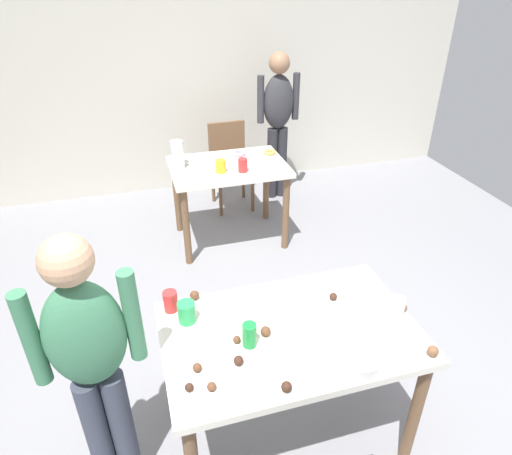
{
  "coord_description": "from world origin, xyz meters",
  "views": [
    {
      "loc": [
        -0.62,
        -1.71,
        2.29
      ],
      "look_at": [
        0.03,
        0.53,
        0.9
      ],
      "focal_mm": 31.82,
      "sensor_mm": 36.0,
      "label": 1
    }
  ],
  "objects_px": {
    "mixing_bowl": "(358,358)",
    "pitcher_far": "(178,155)",
    "person_adult_far": "(278,115)",
    "chair_far_table": "(230,160)",
    "person_girl_near": "(91,358)",
    "soda_can": "(249,335)",
    "dining_table_near": "(290,345)",
    "dining_table_far": "(229,177)"
  },
  "relations": [
    {
      "from": "mixing_bowl",
      "to": "pitcher_far",
      "type": "bearing_deg",
      "value": 100.87
    },
    {
      "from": "dining_table_near",
      "to": "chair_far_table",
      "type": "xyz_separation_m",
      "value": [
        0.35,
        2.78,
        -0.15
      ]
    },
    {
      "from": "dining_table_far",
      "to": "pitcher_far",
      "type": "relative_size",
      "value": 4.12
    },
    {
      "from": "person_girl_near",
      "to": "person_adult_far",
      "type": "xyz_separation_m",
      "value": [
        1.78,
        2.85,
        0.05
      ]
    },
    {
      "from": "chair_far_table",
      "to": "person_adult_far",
      "type": "height_order",
      "value": "person_adult_far"
    },
    {
      "from": "person_girl_near",
      "to": "mixing_bowl",
      "type": "height_order",
      "value": "person_girl_near"
    },
    {
      "from": "person_girl_near",
      "to": "person_adult_far",
      "type": "height_order",
      "value": "person_adult_far"
    },
    {
      "from": "soda_can",
      "to": "pitcher_far",
      "type": "height_order",
      "value": "pitcher_far"
    },
    {
      "from": "chair_far_table",
      "to": "pitcher_far",
      "type": "bearing_deg",
      "value": -131.79
    },
    {
      "from": "person_girl_near",
      "to": "mixing_bowl",
      "type": "xyz_separation_m",
      "value": [
        1.11,
        -0.23,
        -0.09
      ]
    },
    {
      "from": "mixing_bowl",
      "to": "soda_can",
      "type": "relative_size",
      "value": 1.8
    },
    {
      "from": "chair_far_table",
      "to": "pitcher_far",
      "type": "height_order",
      "value": "pitcher_far"
    },
    {
      "from": "soda_can",
      "to": "pitcher_far",
      "type": "relative_size",
      "value": 0.5
    },
    {
      "from": "chair_far_table",
      "to": "person_adult_far",
      "type": "xyz_separation_m",
      "value": [
        0.53,
        0.04,
        0.42
      ]
    },
    {
      "from": "person_adult_far",
      "to": "soda_can",
      "type": "bearing_deg",
      "value": -111.06
    },
    {
      "from": "person_adult_far",
      "to": "dining_table_near",
      "type": "bearing_deg",
      "value": -107.42
    },
    {
      "from": "person_girl_near",
      "to": "mixing_bowl",
      "type": "distance_m",
      "value": 1.14
    },
    {
      "from": "mixing_bowl",
      "to": "person_adult_far",
      "type": "bearing_deg",
      "value": 77.76
    },
    {
      "from": "chair_far_table",
      "to": "person_girl_near",
      "type": "bearing_deg",
      "value": -113.91
    },
    {
      "from": "person_girl_near",
      "to": "chair_far_table",
      "type": "bearing_deg",
      "value": 66.09
    },
    {
      "from": "chair_far_table",
      "to": "person_girl_near",
      "type": "distance_m",
      "value": 3.1
    },
    {
      "from": "chair_far_table",
      "to": "mixing_bowl",
      "type": "bearing_deg",
      "value": -92.64
    },
    {
      "from": "dining_table_near",
      "to": "dining_table_far",
      "type": "bearing_deg",
      "value": 85.06
    },
    {
      "from": "dining_table_far",
      "to": "mixing_bowl",
      "type": "bearing_deg",
      "value": -89.16
    },
    {
      "from": "soda_can",
      "to": "chair_far_table",
      "type": "bearing_deg",
      "value": 78.57
    },
    {
      "from": "pitcher_far",
      "to": "person_adult_far",
      "type": "bearing_deg",
      "value": 32.06
    },
    {
      "from": "chair_far_table",
      "to": "person_adult_far",
      "type": "bearing_deg",
      "value": 3.99
    },
    {
      "from": "person_girl_near",
      "to": "soda_can",
      "type": "height_order",
      "value": "person_girl_near"
    },
    {
      "from": "dining_table_near",
      "to": "mixing_bowl",
      "type": "relative_size",
      "value": 5.59
    },
    {
      "from": "person_girl_near",
      "to": "person_adult_far",
      "type": "bearing_deg",
      "value": 58.07
    },
    {
      "from": "person_adult_far",
      "to": "soda_can",
      "type": "distance_m",
      "value": 3.05
    },
    {
      "from": "person_girl_near",
      "to": "mixing_bowl",
      "type": "bearing_deg",
      "value": -11.96
    },
    {
      "from": "mixing_bowl",
      "to": "pitcher_far",
      "type": "distance_m",
      "value": 2.42
    },
    {
      "from": "dining_table_near",
      "to": "chair_far_table",
      "type": "distance_m",
      "value": 2.8
    },
    {
      "from": "dining_table_far",
      "to": "person_girl_near",
      "type": "distance_m",
      "value": 2.38
    },
    {
      "from": "person_adult_far",
      "to": "pitcher_far",
      "type": "distance_m",
      "value": 1.33
    },
    {
      "from": "person_adult_far",
      "to": "soda_can",
      "type": "height_order",
      "value": "person_adult_far"
    },
    {
      "from": "pitcher_far",
      "to": "soda_can",
      "type": "bearing_deg",
      "value": -89.23
    },
    {
      "from": "person_adult_far",
      "to": "pitcher_far",
      "type": "xyz_separation_m",
      "value": [
        -1.13,
        -0.71,
        -0.04
      ]
    },
    {
      "from": "pitcher_far",
      "to": "person_girl_near",
      "type": "bearing_deg",
      "value": -106.86
    },
    {
      "from": "mixing_bowl",
      "to": "person_girl_near",
      "type": "bearing_deg",
      "value": 168.04
    },
    {
      "from": "mixing_bowl",
      "to": "pitcher_far",
      "type": "relative_size",
      "value": 0.9
    }
  ]
}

